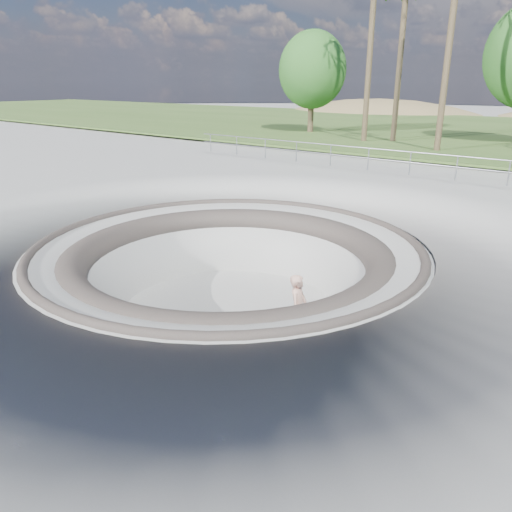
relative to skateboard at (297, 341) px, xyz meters
name	(u,v)px	position (x,y,z in m)	size (l,w,h in m)	color
ground	(228,245)	(-2.52, 0.39, 1.83)	(180.00, 180.00, 0.00)	#9F9E9A
skate_bowl	(229,308)	(-2.52, 0.39, 0.00)	(14.00, 14.00, 4.10)	#9F9E9A
safety_railing	(410,163)	(-2.52, 12.39, 2.52)	(25.00, 0.06, 1.03)	gray
skateboard	(297,341)	(0.00, 0.00, 0.00)	(0.89, 0.41, 0.09)	#8D5C38
skater	(298,309)	(0.00, 0.00, 0.87)	(0.62, 0.41, 1.70)	tan
bushy_tree_left	(312,70)	(-15.81, 25.03, 6.66)	(5.21, 4.73, 7.51)	brown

